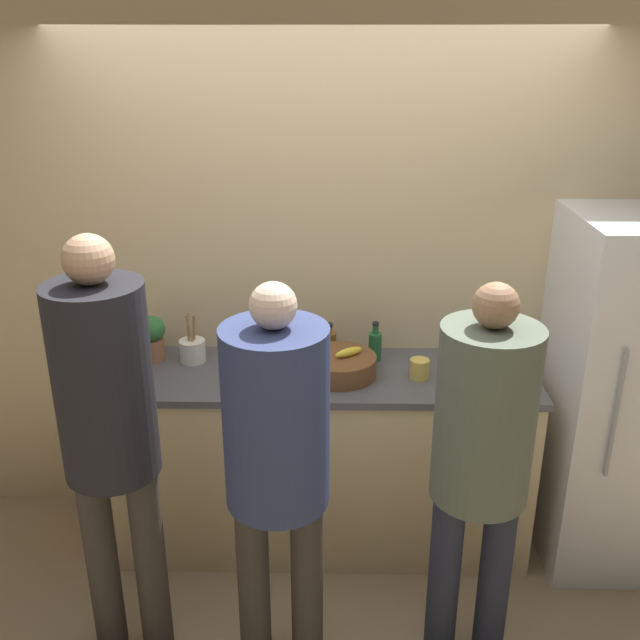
% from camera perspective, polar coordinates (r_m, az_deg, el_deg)
% --- Properties ---
extents(ground_plane, '(14.00, 14.00, 0.00)m').
position_cam_1_polar(ground_plane, '(3.67, -0.05, -20.12)').
color(ground_plane, '#9E8460').
extents(wall_back, '(5.20, 0.06, 2.60)m').
position_cam_1_polar(wall_back, '(3.59, 0.16, 3.05)').
color(wall_back, '#D6BC8C').
rests_on(wall_back, ground_plane).
extents(counter, '(2.06, 0.65, 0.95)m').
position_cam_1_polar(counter, '(3.67, 0.07, -10.79)').
color(counter, beige).
rests_on(counter, ground_plane).
extents(refrigerator, '(0.76, 0.71, 1.73)m').
position_cam_1_polar(refrigerator, '(3.72, 23.81, -5.49)').
color(refrigerator, white).
rests_on(refrigerator, ground_plane).
extents(person_left, '(0.37, 0.37, 1.82)m').
position_cam_1_polar(person_left, '(2.84, -16.58, -7.57)').
color(person_left, '#38332D').
rests_on(person_left, ground_plane).
extents(person_center, '(0.39, 0.39, 1.68)m').
position_cam_1_polar(person_center, '(2.69, -3.47, -10.24)').
color(person_center, '#38332D').
rests_on(person_center, ground_plane).
extents(person_right, '(0.38, 0.38, 1.66)m').
position_cam_1_polar(person_right, '(2.80, 12.83, -9.90)').
color(person_right, '#232838').
rests_on(person_right, ground_plane).
extents(fruit_bowl, '(0.35, 0.35, 0.14)m').
position_cam_1_polar(fruit_bowl, '(3.37, 1.56, -3.65)').
color(fruit_bowl, brown).
rests_on(fruit_bowl, counter).
extents(utensil_crock, '(0.13, 0.13, 0.25)m').
position_cam_1_polar(utensil_crock, '(3.57, -10.16, -2.38)').
color(utensil_crock, silver).
rests_on(utensil_crock, counter).
extents(bottle_clear, '(0.05, 0.05, 0.16)m').
position_cam_1_polar(bottle_clear, '(3.50, -6.52, -2.58)').
color(bottle_clear, silver).
rests_on(bottle_clear, counter).
extents(bottle_green, '(0.06, 0.06, 0.20)m').
position_cam_1_polar(bottle_green, '(3.53, 4.43, -2.01)').
color(bottle_green, '#236033').
rests_on(bottle_green, counter).
extents(bottle_amber, '(0.07, 0.07, 0.17)m').
position_cam_1_polar(bottle_amber, '(3.58, 0.74, -1.80)').
color(bottle_amber, brown).
rests_on(bottle_amber, counter).
extents(cup_yellow, '(0.09, 0.09, 0.10)m').
position_cam_1_polar(cup_yellow, '(3.38, 7.95, -3.90)').
color(cup_yellow, gold).
rests_on(cup_yellow, counter).
extents(potted_plant, '(0.13, 0.13, 0.23)m').
position_cam_1_polar(potted_plant, '(3.59, -13.23, -1.28)').
color(potted_plant, '#9E6042').
rests_on(potted_plant, counter).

